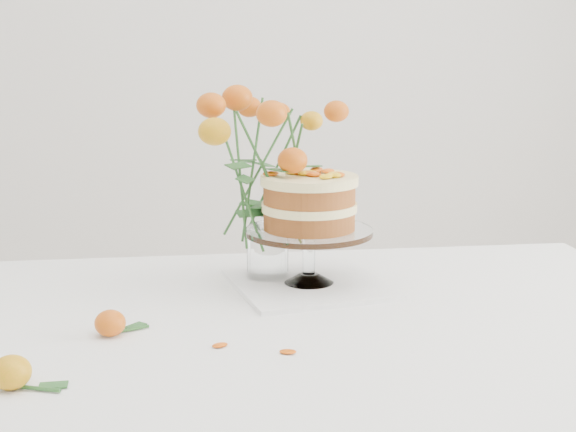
% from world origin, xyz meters
% --- Properties ---
extents(table, '(1.43, 0.93, 0.76)m').
position_xyz_m(table, '(0.00, 0.00, 0.67)').
color(table, tan).
rests_on(table, ground).
extents(napkin, '(0.32, 0.32, 0.01)m').
position_xyz_m(napkin, '(0.06, 0.19, 0.76)').
color(napkin, white).
rests_on(napkin, table).
extents(cake_stand, '(0.24, 0.24, 0.22)m').
position_xyz_m(cake_stand, '(0.06, 0.19, 0.91)').
color(cake_stand, white).
rests_on(cake_stand, napkin).
extents(rose_vase, '(0.33, 0.33, 0.41)m').
position_xyz_m(rose_vase, '(-0.01, 0.24, 0.99)').
color(rose_vase, white).
rests_on(rose_vase, table).
extents(loose_rose_near, '(0.09, 0.05, 0.05)m').
position_xyz_m(loose_rose_near, '(-0.40, -0.22, 0.78)').
color(loose_rose_near, orange).
rests_on(loose_rose_near, table).
extents(loose_rose_far, '(0.08, 0.05, 0.04)m').
position_xyz_m(loose_rose_far, '(-0.29, -0.03, 0.78)').
color(loose_rose_far, '#C65409').
rests_on(loose_rose_far, table).
extents(stray_petal_a, '(0.03, 0.02, 0.00)m').
position_xyz_m(stray_petal_a, '(-0.12, -0.10, 0.76)').
color(stray_petal_a, yellow).
rests_on(stray_petal_a, table).
extents(stray_petal_b, '(0.03, 0.02, 0.00)m').
position_xyz_m(stray_petal_b, '(-0.02, -0.14, 0.76)').
color(stray_petal_b, yellow).
rests_on(stray_petal_b, table).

